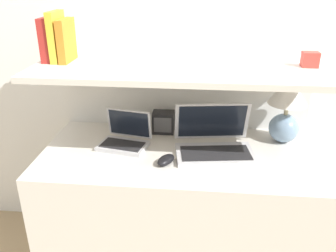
% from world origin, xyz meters
% --- Properties ---
extents(wall_back, '(6.00, 0.05, 2.40)m').
position_xyz_m(wall_back, '(0.00, 0.73, 1.20)').
color(wall_back, white).
rests_on(wall_back, ground_plane).
extents(desk, '(1.39, 0.67, 0.74)m').
position_xyz_m(desk, '(0.00, 0.33, 0.37)').
color(desk, silver).
rests_on(desk, ground_plane).
extents(back_riser, '(1.39, 0.04, 1.14)m').
position_xyz_m(back_riser, '(0.00, 0.69, 0.57)').
color(back_riser, white).
rests_on(back_riser, ground_plane).
extents(shelf, '(1.39, 0.60, 0.03)m').
position_xyz_m(shelf, '(0.00, 0.41, 1.15)').
color(shelf, silver).
rests_on(shelf, back_riser).
extents(table_lamp, '(0.20, 0.20, 0.35)m').
position_xyz_m(table_lamp, '(0.53, 0.51, 0.94)').
color(table_lamp, '#7593B2').
rests_on(table_lamp, desk).
extents(laptop_large, '(0.42, 0.33, 0.23)m').
position_xyz_m(laptop_large, '(0.17, 0.36, 0.78)').
color(laptop_large, silver).
rests_on(laptop_large, desk).
extents(laptop_small, '(0.27, 0.23, 0.18)m').
position_xyz_m(laptop_small, '(-0.29, 0.38, 0.78)').
color(laptop_small, silver).
rests_on(laptop_small, desk).
extents(computer_mouse, '(0.11, 0.13, 0.04)m').
position_xyz_m(computer_mouse, '(-0.06, 0.21, 0.75)').
color(computer_mouse, black).
rests_on(computer_mouse, desk).
extents(router_box, '(0.12, 0.09, 0.12)m').
position_xyz_m(router_box, '(-0.11, 0.57, 0.80)').
color(router_box, black).
rests_on(router_box, desk).
extents(book_red, '(0.04, 0.13, 0.20)m').
position_xyz_m(book_red, '(-0.64, 0.41, 1.27)').
color(book_red, '#A82823').
rests_on(book_red, shelf).
extents(book_yellow, '(0.04, 0.15, 0.23)m').
position_xyz_m(book_yellow, '(-0.60, 0.41, 1.29)').
color(book_yellow, gold).
rests_on(book_yellow, shelf).
extents(book_orange, '(0.04, 0.16, 0.20)m').
position_xyz_m(book_orange, '(-0.55, 0.41, 1.27)').
color(book_orange, orange).
rests_on(book_orange, shelf).
extents(shelf_gadget, '(0.07, 0.06, 0.07)m').
position_xyz_m(shelf_gadget, '(0.58, 0.41, 1.20)').
color(shelf_gadget, '#CC3D33').
rests_on(shelf_gadget, shelf).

